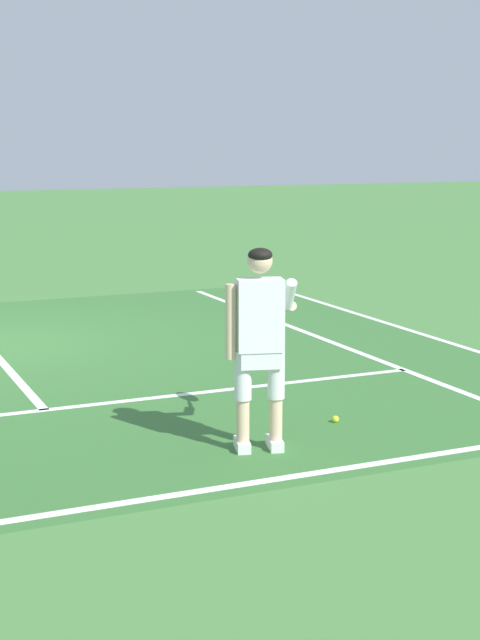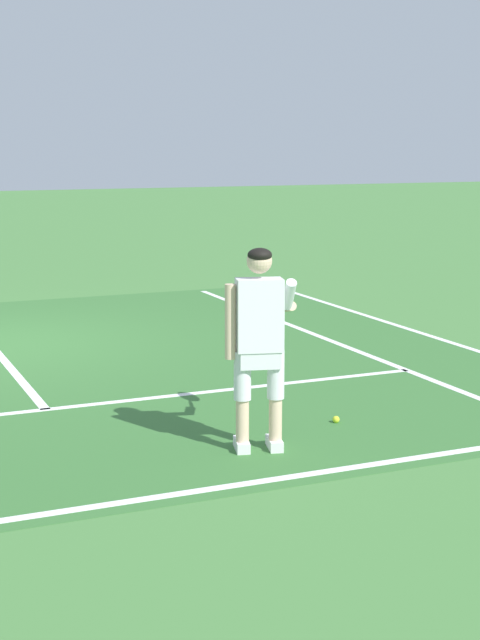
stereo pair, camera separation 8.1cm
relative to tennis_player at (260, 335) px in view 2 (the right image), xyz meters
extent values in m
cube|color=#387033|center=(-1.40, 3.81, -0.99)|extent=(10.98, 9.45, 0.00)
cube|color=white|center=(-1.40, -0.71, -0.99)|extent=(10.98, 0.10, 0.01)
cube|color=white|center=(-1.40, 1.93, -0.99)|extent=(8.23, 0.10, 0.01)
cube|color=white|center=(2.72, 3.81, -0.99)|extent=(0.10, 9.05, 0.01)
cube|color=white|center=(4.09, 3.81, -0.99)|extent=(0.10, 9.05, 0.01)
cube|color=white|center=(-0.14, 0.05, -0.94)|extent=(0.18, 0.30, 0.09)
cube|color=white|center=(0.13, -0.02, -0.94)|extent=(0.18, 0.30, 0.09)
cylinder|color=beige|center=(-0.15, 0.01, -0.72)|extent=(0.11, 0.11, 0.36)
cylinder|color=silver|center=(-0.15, 0.01, -0.33)|extent=(0.14, 0.14, 0.41)
cylinder|color=beige|center=(0.12, -0.06, -0.72)|extent=(0.11, 0.11, 0.36)
cylinder|color=silver|center=(0.12, -0.06, -0.33)|extent=(0.14, 0.14, 0.41)
cube|color=silver|center=(-0.01, -0.03, -0.17)|extent=(0.38, 0.28, 0.20)
cube|color=white|center=(-0.01, -0.03, 0.17)|extent=(0.42, 0.31, 0.60)
cylinder|color=beige|center=(-0.25, 0.04, 0.12)|extent=(0.09, 0.09, 0.62)
cylinder|color=white|center=(0.26, -0.01, 0.32)|extent=(0.15, 0.28, 0.29)
cylinder|color=beige|center=(0.36, 0.19, 0.18)|extent=(0.15, 0.30, 0.14)
sphere|color=beige|center=(-0.01, -0.02, 0.62)|extent=(0.21, 0.21, 0.21)
ellipsoid|color=black|center=(-0.02, -0.04, 0.67)|extent=(0.24, 0.24, 0.12)
cylinder|color=#232326|center=(0.43, 0.39, 0.15)|extent=(0.08, 0.20, 0.03)
cylinder|color=red|center=(0.47, 0.54, 0.15)|extent=(0.05, 0.10, 0.02)
torus|color=red|center=(0.52, 0.72, 0.15)|extent=(0.10, 0.29, 0.30)
cylinder|color=silver|center=(0.52, 0.72, 0.15)|extent=(0.07, 0.24, 0.25)
sphere|color=#CCE02D|center=(0.98, 0.43, -0.96)|extent=(0.07, 0.07, 0.07)
camera|label=1|loc=(-3.29, -7.02, 1.56)|focal=53.86mm
camera|label=2|loc=(-3.22, -7.05, 1.56)|focal=53.86mm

